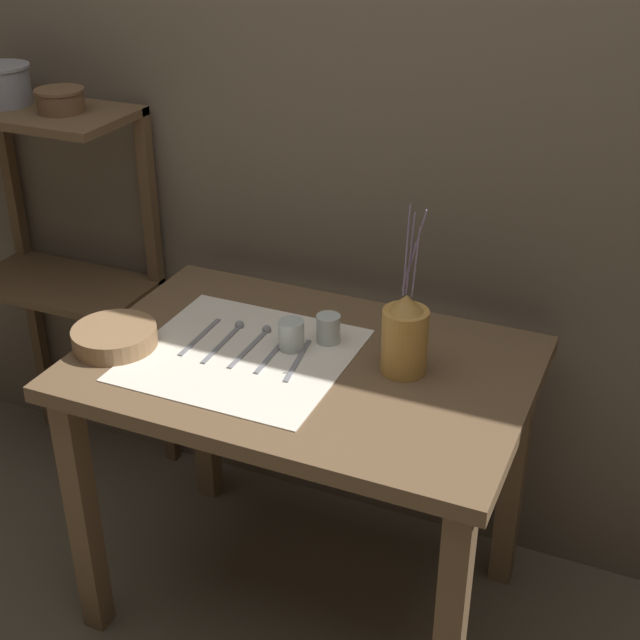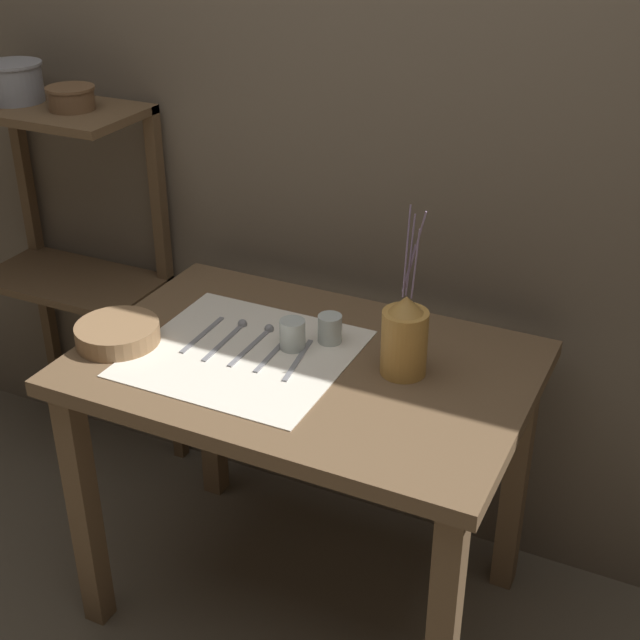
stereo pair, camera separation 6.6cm
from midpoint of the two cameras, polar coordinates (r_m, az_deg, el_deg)
The scene contains 16 objects.
ground_plane at distance 2.61m, azimuth -1.66°, elevation -17.32°, with size 12.00×12.00×0.00m, color brown.
stone_wall_back at distance 2.35m, azimuth 2.90°, elevation 11.88°, with size 7.00×0.06×2.40m.
wooden_table at distance 2.19m, azimuth -1.89°, elevation -5.28°, with size 1.07×0.72×0.77m.
wooden_shelf_unit at distance 2.80m, azimuth -16.82°, elevation 5.63°, with size 0.55×0.30×1.21m.
linen_cloth at distance 2.16m, azimuth -5.87°, elevation -2.23°, with size 0.50×0.48×0.00m.
pitcher_with_flowers at distance 2.05m, azimuth 4.52°, elevation -1.04°, with size 0.11×0.11×0.41m.
wooden_bowl at distance 2.24m, azimuth -13.84°, elevation -1.09°, with size 0.21×0.21×0.05m.
glass_tumbler_near at distance 2.16m, azimuth -2.73°, elevation -0.96°, with size 0.06×0.06×0.07m.
glass_tumbler_far at distance 2.18m, azimuth -0.34°, elevation -0.55°, with size 0.06×0.06×0.07m.
knife_center at distance 2.24m, azimuth -8.54°, elevation -1.08°, with size 0.02×0.20×0.00m.
spoon_inner at distance 2.25m, azimuth -6.46°, elevation -0.82°, with size 0.02×0.21×0.02m.
spoon_outer at distance 2.22m, azimuth -4.75°, elevation -1.12°, with size 0.02×0.21×0.02m.
fork_outer at distance 2.15m, azimuth -3.91°, elevation -2.15°, with size 0.02×0.20×0.00m.
fork_inner at distance 2.12m, azimuth -2.33°, elevation -2.61°, with size 0.04×0.20×0.00m.
metal_pot_large at distance 2.72m, azimuth -20.44°, elevation 14.00°, with size 0.17×0.17×0.11m.
metal_pot_small at distance 2.60m, azimuth -17.01°, elevation 13.36°, with size 0.13×0.13×0.06m.
Camera 1 is at (0.76, -1.66, 1.87)m, focal length 50.00 mm.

